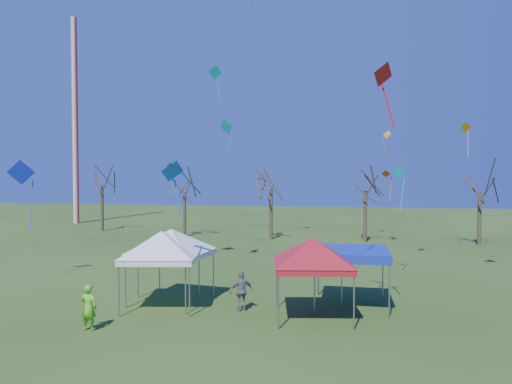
% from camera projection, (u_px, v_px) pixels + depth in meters
% --- Properties ---
extents(ground, '(140.00, 140.00, 0.00)m').
position_uv_depth(ground, '(236.00, 327.00, 17.44)').
color(ground, '#274717').
rests_on(ground, ground).
extents(radio_mast, '(0.70, 0.70, 25.00)m').
position_uv_depth(radio_mast, '(75.00, 121.00, 55.52)').
color(radio_mast, silver).
rests_on(radio_mast, ground).
extents(tree_0, '(3.83, 3.83, 8.44)m').
position_uv_depth(tree_0, '(102.00, 169.00, 47.92)').
color(tree_0, '#3D2D21').
rests_on(tree_0, ground).
extents(tree_1, '(3.42, 3.42, 7.54)m').
position_uv_depth(tree_1, '(184.00, 176.00, 43.42)').
color(tree_1, '#3D2D21').
rests_on(tree_1, ground).
extents(tree_2, '(3.71, 3.71, 8.18)m').
position_uv_depth(tree_2, '(271.00, 171.00, 41.60)').
color(tree_2, '#3D2D21').
rests_on(tree_2, ground).
extents(tree_3, '(3.59, 3.59, 7.91)m').
position_uv_depth(tree_3, '(366.00, 173.00, 39.75)').
color(tree_3, '#3D2D21').
rests_on(tree_3, ground).
extents(tree_4, '(3.58, 3.58, 7.89)m').
position_uv_depth(tree_4, '(480.00, 173.00, 38.01)').
color(tree_4, '#3D2D21').
rests_on(tree_4, ground).
extents(tent_white_west, '(4.34, 4.34, 3.89)m').
position_uv_depth(tent_white_west, '(161.00, 236.00, 20.07)').
color(tent_white_west, gray).
rests_on(tent_white_west, ground).
extents(tent_white_mid, '(4.38, 4.38, 3.90)m').
position_uv_depth(tent_white_mid, '(171.00, 234.00, 20.80)').
color(tent_white_mid, gray).
rests_on(tent_white_mid, ground).
extents(tent_red, '(4.24, 4.24, 3.79)m').
position_uv_depth(tent_red, '(313.00, 243.00, 18.46)').
color(tent_red, gray).
rests_on(tent_red, ground).
extents(tent_blue, '(3.25, 3.25, 2.55)m').
position_uv_depth(tent_blue, '(351.00, 254.00, 20.24)').
color(tent_blue, gray).
rests_on(tent_blue, ground).
extents(person_green, '(0.66, 0.46, 1.74)m').
position_uv_depth(person_green, '(89.00, 308.00, 17.03)').
color(person_green, '#60CF21').
rests_on(person_green, ground).
extents(person_grey, '(1.08, 0.88, 1.72)m').
position_uv_depth(person_grey, '(242.00, 291.00, 19.50)').
color(person_grey, slate).
rests_on(person_grey, ground).
extents(kite_17, '(0.89, 0.73, 2.58)m').
position_uv_depth(kite_17, '(399.00, 174.00, 25.34)').
color(kite_17, '#0DAFC4').
rests_on(kite_17, ground).
extents(kite_27, '(1.05, 1.04, 2.36)m').
position_uv_depth(kite_27, '(383.00, 75.00, 16.51)').
color(kite_27, red).
rests_on(kite_27, ground).
extents(kite_22, '(0.95, 0.86, 2.59)m').
position_uv_depth(kite_22, '(386.00, 175.00, 37.58)').
color(kite_22, red).
rests_on(kite_22, ground).
extents(kite_19, '(0.77, 0.74, 2.02)m').
position_uv_depth(kite_19, '(387.00, 135.00, 36.24)').
color(kite_19, orange).
rests_on(kite_19, ground).
extents(kite_1, '(1.19, 1.26, 2.35)m').
position_uv_depth(kite_1, '(172.00, 171.00, 18.28)').
color(kite_1, blue).
rests_on(kite_1, ground).
extents(kite_14, '(1.49, 1.24, 3.77)m').
position_uv_depth(kite_14, '(21.00, 173.00, 24.80)').
color(kite_14, '#1228C1').
rests_on(kite_14, ground).
extents(kite_12, '(0.90, 0.66, 2.51)m').
position_uv_depth(kite_12, '(466.00, 128.00, 33.29)').
color(kite_12, orange).
rests_on(kite_12, ground).
extents(kite_2, '(1.41, 1.34, 3.40)m').
position_uv_depth(kite_2, '(215.00, 73.00, 42.15)').
color(kite_2, '#0CBFBB').
rests_on(kite_2, ground).
extents(kite_13, '(0.83, 1.22, 2.96)m').
position_uv_depth(kite_13, '(169.00, 168.00, 41.75)').
color(kite_13, green).
rests_on(kite_13, ground).
extents(kite_11, '(1.46, 1.29, 2.82)m').
position_uv_depth(kite_11, '(227.00, 127.00, 34.38)').
color(kite_11, '#0BA3B2').
rests_on(kite_11, ground).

